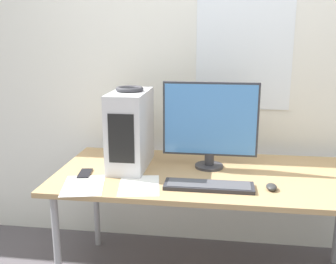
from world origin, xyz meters
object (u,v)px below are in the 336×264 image
Objects in this scene: pc_tower at (131,129)px; cell_phone at (85,173)px; monitor_main at (210,123)px; keyboard at (209,186)px; headphones at (130,89)px; mouse at (271,187)px.

pc_tower reaches higher than cell_phone.
pc_tower is 0.47m from monitor_main.
pc_tower is 0.60m from keyboard.
headphones is 0.35× the size of keyboard.
monitor_main reaches higher than pc_tower.
keyboard is at bearing -176.68° from mouse.
keyboard is 3.03× the size of cell_phone.
headphones is 0.96m from mouse.
mouse is at bearing -12.75° from cell_phone.
headphones is 1.95× the size of mouse.
keyboard reaches higher than cell_phone.
pc_tower is at bearing 148.76° from keyboard.
keyboard is 0.32m from mouse.
pc_tower is 0.37m from cell_phone.
cell_phone is at bearing 175.11° from mouse.
mouse is at bearing 3.32° from keyboard.
pc_tower is 2.96× the size of cell_phone.
cell_phone is at bearing -162.70° from monitor_main.
cell_phone is (-1.03, 0.09, -0.01)m from mouse.
monitor_main is 6.65× the size of mouse.
headphones is at bearing -176.13° from monitor_main.
headphones is 0.55m from cell_phone.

